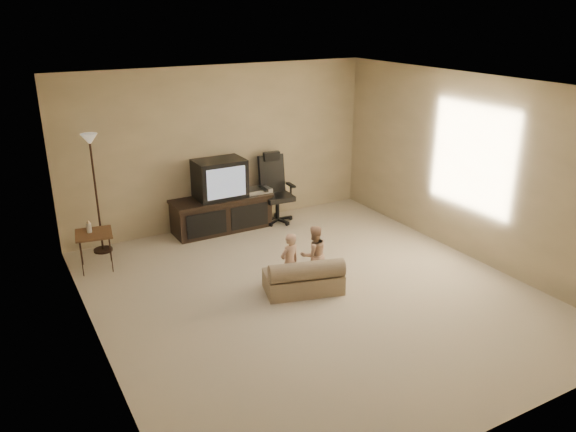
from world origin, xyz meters
name	(u,v)px	position (x,y,z in m)	size (l,w,h in m)	color
floor	(312,293)	(0.00, 0.00, 0.00)	(5.50, 5.50, 0.00)	beige
room_shell	(314,174)	(0.00, 0.00, 1.52)	(5.50, 5.50, 5.50)	silver
tv_stand	(221,201)	(-0.14, 2.49, 0.47)	(1.59, 0.59, 1.13)	black
office_chair	(276,197)	(0.78, 2.42, 0.40)	(0.56, 0.58, 1.13)	black
side_table	(93,234)	(-2.15, 2.01, 0.49)	(0.53, 0.53, 0.69)	brown
floor_lamp	(93,167)	(-1.96, 2.55, 1.25)	(0.27, 0.27, 1.71)	black
child_sofa	(304,278)	(-0.07, 0.07, 0.19)	(1.04, 0.76, 0.46)	tan
toddler_left	(290,263)	(-0.22, 0.17, 0.38)	(0.28, 0.21, 0.77)	#D6A486
toddler_right	(314,254)	(0.17, 0.25, 0.38)	(0.37, 0.20, 0.76)	#D6A486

